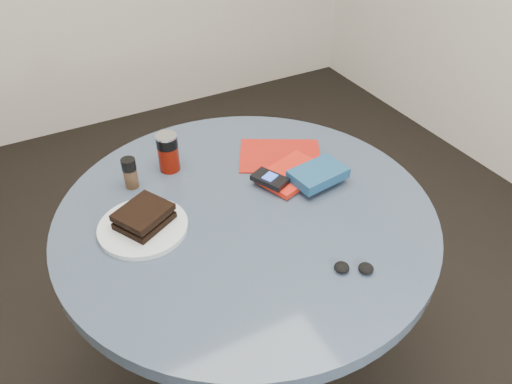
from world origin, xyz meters
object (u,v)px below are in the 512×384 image
table (247,254)px  headphones (354,268)px  red_book (292,174)px  mp3_player (270,179)px  sandwich (144,216)px  plate (143,227)px  soda_can (168,152)px  pepper_grinder (130,173)px  magazine (280,156)px  novel (318,174)px

table → headphones: bearing=-69.2°
red_book → mp3_player: 0.08m
table → sandwich: 0.33m
plate → soda_can: soda_can is taller
table → plate: bearing=167.8°
table → red_book: red_book is taller
plate → mp3_player: size_ratio=2.01×
plate → soda_can: 0.27m
sandwich → table: bearing=-13.7°
plate → pepper_grinder: 0.19m
soda_can → magazine: (0.32, -0.10, -0.06)m
magazine → red_book: 0.11m
red_book → mp3_player: (-0.08, -0.01, 0.02)m
table → magazine: 0.32m
sandwich → headphones: size_ratio=1.67×
soda_can → red_book: 0.36m
magazine → novel: 0.17m
sandwich → soda_can: (0.15, 0.21, 0.02)m
table → mp3_player: mp3_player is taller
mp3_player → headphones: mp3_player is taller
plate → headphones: size_ratio=2.34×
table → pepper_grinder: 0.40m
soda_can → mp3_player: soda_can is taller
sandwich → pepper_grinder: (0.02, 0.18, 0.01)m
plate → headphones: (0.38, -0.37, 0.00)m
table → pepper_grinder: (-0.23, 0.24, 0.21)m
table → mp3_player: bearing=28.6°
plate → soda_can: size_ratio=1.95×
plate → headphones: headphones is taller
sandwich → red_book: size_ratio=0.85×
pepper_grinder → headphones: 0.65m
soda_can → mp3_player: 0.30m
table → novel: 0.30m
red_book → mp3_player: bearing=169.9°
plate → magazine: 0.49m
pepper_grinder → mp3_player: 0.38m
soda_can → mp3_player: bearing=-45.4°
sandwich → magazine: size_ratio=0.66×
plate → pepper_grinder: bearing=80.8°
sandwich → novel: bearing=-6.6°
plate → mp3_player: bearing=0.0°
red_book → novel: novel is taller
red_book → table: bearing=-177.7°
soda_can → pepper_grinder: soda_can is taller
sandwich → pepper_grinder: bearing=82.9°
sandwich → pepper_grinder: 0.18m
sandwich → red_book: bearing=0.8°
soda_can → red_book: bearing=-35.1°
sandwich → novel: 0.49m
table → headphones: (0.12, -0.31, 0.17)m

